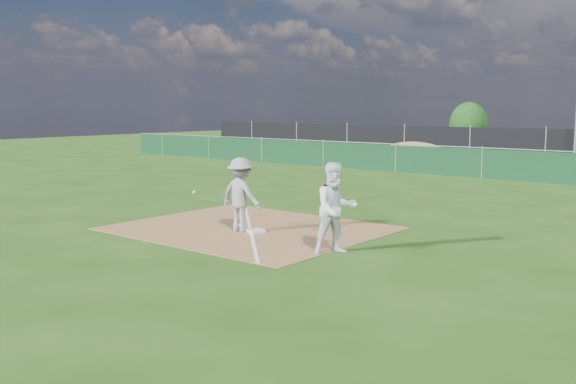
# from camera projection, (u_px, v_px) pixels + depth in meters

# --- Properties ---
(ground) EXTENTS (90.00, 90.00, 0.00)m
(ground) POSITION_uv_depth(u_px,v_px,m) (424.00, 191.00, 22.39)
(ground) COLOR #21490F
(ground) RESTS_ON ground
(infield_dirt) EXTENTS (6.00, 5.00, 0.02)m
(infield_dirt) POSITION_uv_depth(u_px,v_px,m) (250.00, 228.00, 15.47)
(infield_dirt) COLOR brown
(infield_dirt) RESTS_ON ground
(foul_line) EXTENTS (5.01, 5.01, 0.01)m
(foul_line) POSITION_uv_depth(u_px,v_px,m) (250.00, 228.00, 15.47)
(foul_line) COLOR white
(foul_line) RESTS_ON infield_dirt
(green_fence) EXTENTS (44.00, 0.05, 1.20)m
(green_fence) POSITION_uv_depth(u_px,v_px,m) (482.00, 164.00, 26.15)
(green_fence) COLOR #0D321A
(green_fence) RESTS_ON ground
(dirt_mound) EXTENTS (3.38, 2.60, 1.17)m
(dirt_mound) POSITION_uv_depth(u_px,v_px,m) (413.00, 153.00, 31.97)
(dirt_mound) COLOR #A4784F
(dirt_mound) RESTS_ON ground
(black_fence) EXTENTS (46.00, 0.04, 1.80)m
(black_fence) POSITION_uv_depth(u_px,v_px,m) (545.00, 147.00, 32.26)
(black_fence) COLOR black
(black_fence) RESTS_ON ground
(parking_lot) EXTENTS (46.00, 9.00, 0.01)m
(parking_lot) POSITION_uv_depth(u_px,v_px,m) (573.00, 158.00, 36.22)
(parking_lot) COLOR black
(parking_lot) RESTS_ON ground
(first_base) EXTENTS (0.47, 0.47, 0.08)m
(first_base) POSITION_uv_depth(u_px,v_px,m) (256.00, 231.00, 14.94)
(first_base) COLOR white
(first_base) RESTS_ON infield_dirt
(play_at_first) EXTENTS (2.22, 0.65, 1.74)m
(play_at_first) POSITION_uv_depth(u_px,v_px,m) (241.00, 195.00, 14.98)
(play_at_first) COLOR #A4A4A6
(play_at_first) RESTS_ON infield_dirt
(runner) EXTENTS (1.08, 1.13, 1.85)m
(runner) POSITION_uv_depth(u_px,v_px,m) (336.00, 208.00, 12.75)
(runner) COLOR white
(runner) RESTS_ON ground
(car_left) EXTENTS (4.94, 3.30, 1.56)m
(car_left) POSITION_uv_depth(u_px,v_px,m) (445.00, 140.00, 41.10)
(car_left) COLOR #B0B3B9
(car_left) RESTS_ON parking_lot
(car_mid) EXTENTS (4.46, 2.58, 1.39)m
(car_mid) POSITION_uv_depth(u_px,v_px,m) (562.00, 145.00, 36.50)
(car_mid) COLOR black
(car_mid) RESTS_ON parking_lot
(tree_left) EXTENTS (2.71, 2.71, 3.21)m
(tree_left) POSITION_uv_depth(u_px,v_px,m) (469.00, 124.00, 45.61)
(tree_left) COLOR #382316
(tree_left) RESTS_ON ground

